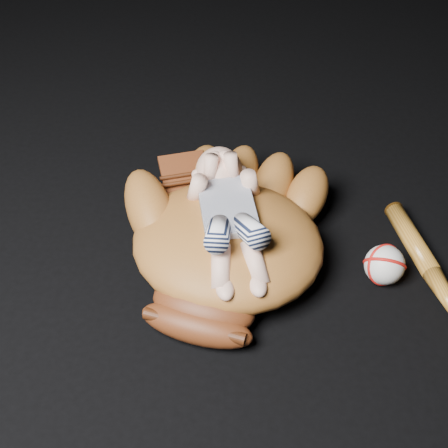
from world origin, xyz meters
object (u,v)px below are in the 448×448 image
at_px(newborn_baby, 230,216).
at_px(baseball_bat, 438,282).
at_px(baseball, 385,265).
at_px(baseball_glove, 228,236).

height_order(newborn_baby, baseball_bat, newborn_baby).
relative_size(baseball_bat, baseball, 5.39).
xyz_separation_m(baseball_bat, baseball, (-0.10, 0.03, 0.02)).
bearing_deg(baseball_glove, baseball, 11.40).
bearing_deg(baseball, baseball_glove, 173.88).
distance_m(baseball_glove, baseball, 0.30).
height_order(baseball_glove, baseball_bat, baseball_glove).
height_order(baseball_bat, baseball, baseball).
bearing_deg(newborn_baby, baseball, -14.84).
xyz_separation_m(baseball_glove, baseball_bat, (0.39, -0.06, -0.06)).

